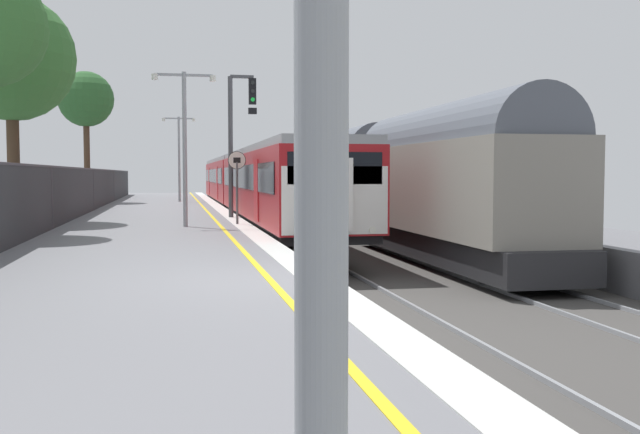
% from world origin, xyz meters
% --- Properties ---
extents(ground, '(17.40, 110.00, 1.21)m').
position_xyz_m(ground, '(2.64, 0.00, -0.61)').
color(ground, slate).
extents(commuter_train_at_platform, '(2.83, 40.22, 3.81)m').
position_xyz_m(commuter_train_at_platform, '(2.10, 25.94, 1.27)').
color(commuter_train_at_platform, maroon).
rests_on(commuter_train_at_platform, ground).
extents(freight_train_adjacent_track, '(2.60, 38.45, 4.64)m').
position_xyz_m(freight_train_adjacent_track, '(6.10, 21.72, 1.53)').
color(freight_train_adjacent_track, '#232326').
rests_on(freight_train_adjacent_track, ground).
extents(signal_gantry, '(1.10, 0.24, 5.46)m').
position_xyz_m(signal_gantry, '(0.61, 16.63, 3.39)').
color(signal_gantry, '#47474C').
rests_on(signal_gantry, ground).
extents(speed_limit_sign, '(0.59, 0.08, 2.43)m').
position_xyz_m(speed_limit_sign, '(0.25, 12.73, 1.56)').
color(speed_limit_sign, '#59595B').
rests_on(speed_limit_sign, ground).
extents(platform_lamp_mid, '(2.00, 0.20, 4.89)m').
position_xyz_m(platform_lamp_mid, '(-1.46, 12.02, 2.93)').
color(platform_lamp_mid, '#93999E').
rests_on(platform_lamp_mid, ground).
extents(platform_lamp_far, '(2.00, 0.20, 5.15)m').
position_xyz_m(platform_lamp_far, '(-1.46, 33.53, 3.07)').
color(platform_lamp_far, '#93999E').
rests_on(platform_lamp_far, ground).
extents(background_tree_left, '(3.26, 3.26, 7.73)m').
position_xyz_m(background_tree_left, '(-6.89, 33.48, 5.96)').
color(background_tree_left, '#473323').
rests_on(background_tree_left, ground).
extents(background_tree_centre, '(4.35, 4.35, 7.85)m').
position_xyz_m(background_tree_centre, '(-7.17, 15.33, 5.56)').
color(background_tree_centre, '#473323').
rests_on(background_tree_centre, ground).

